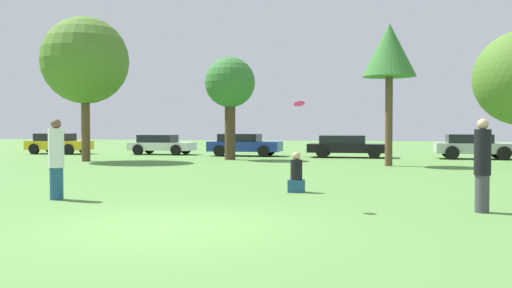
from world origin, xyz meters
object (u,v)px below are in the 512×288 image
Objects in this scene: tree_0 at (85,61)px; tree_1 at (230,85)px; tree_2 at (389,52)px; person_catcher at (482,165)px; frisbee at (299,104)px; parked_car_white at (161,144)px; bystander_sitting at (296,175)px; parked_car_blue at (244,144)px; parked_car_silver at (473,146)px; person_thrower at (56,159)px; parked_car_black at (347,146)px; parked_car_yellow at (58,143)px.

tree_1 is (6.55, 2.90, -1.06)m from tree_0.
person_catcher is at bearing -82.96° from tree_2.
frisbee reaches higher than parked_car_white.
bystander_sitting is 0.17× the size of tree_2.
parked_car_blue is 1.04× the size of parked_car_silver.
tree_2 is at bearing -125.22° from parked_car_silver.
person_thrower is 20.98m from parked_car_white.
person_thrower is at bearing -88.91° from tree_1.
person_thrower reaches higher than person_catcher.
frisbee is 0.04× the size of tree_2.
bystander_sitting is at bearing -67.56° from tree_1.
person_catcher is at bearing -38.69° from tree_0.
parked_car_black is (0.30, 16.66, 0.22)m from bystander_sitting.
parked_car_yellow is (-12.22, 3.50, -3.19)m from tree_1.
parked_car_white is (6.63, 0.70, -0.04)m from parked_car_yellow.
parked_car_silver is at bearing -2.50° from parked_car_white.
person_thrower is at bearing -0.00° from person_catcher.
parked_car_blue reaches higher than parked_car_black.
tree_0 is 9.55m from parked_car_yellow.
tree_2 is 11.32m from parked_car_blue.
person_thrower is at bearing -88.49° from parked_car_blue.
parked_car_white is (-11.08, 17.48, 0.20)m from bystander_sitting.
parked_car_silver is at bearing 18.47° from tree_0.
person_catcher is 7.65× the size of frisbee.
frisbee is 0.06× the size of parked_car_white.
frisbee is (5.67, -0.20, 1.21)m from person_thrower.
parked_car_white is (-5.90, 20.14, -0.31)m from person_thrower.
person_thrower reaches higher than parked_car_silver.
parked_car_black is at bearing -3.52° from parked_car_blue.
tree_0 is (-6.86, 13.03, 3.98)m from person_thrower.
parked_car_black is (-0.19, 19.51, -1.49)m from frisbee.
frisbee reaches higher than parked_car_blue.
tree_1 reaches higher than person_catcher.
tree_2 is at bearing -19.88° from tree_1.
frisbee is at bearing -60.37° from parked_car_white.
bystander_sitting is at bearing -32.69° from person_catcher.
tree_0 is 1.58× the size of parked_car_black.
tree_1 is 1.31× the size of parked_car_silver.
parked_car_white is at bearing 105.40° from person_thrower.
person_catcher reaches higher than parked_car_yellow.
tree_1 reaches higher than parked_car_yellow.
frisbee is at bearing -47.18° from parked_car_yellow.
parked_car_white reaches higher than bystander_sitting.
parked_car_white is 5.40m from parked_car_blue.
tree_0 is 1.69× the size of parked_car_blue.
tree_1 is at bearing 110.31° from frisbee.
tree_2 is at bearing -83.89° from person_catcher.
parked_car_yellow is at bearing -42.48° from person_catcher.
person_thrower is 15.64m from tree_2.
parked_car_blue is (-0.52, 19.68, -0.26)m from person_thrower.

